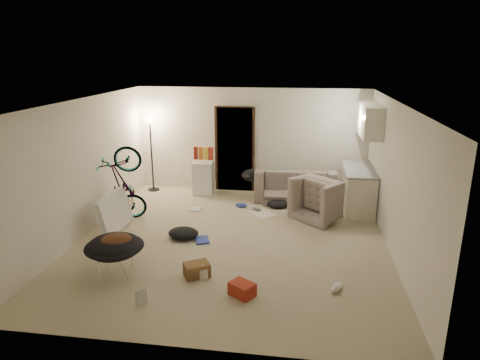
# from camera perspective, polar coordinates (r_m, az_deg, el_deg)

# --- Properties ---
(floor) EXTENTS (5.50, 6.00, 0.02)m
(floor) POSITION_cam_1_polar(r_m,az_deg,el_deg) (7.87, -1.10, -8.08)
(floor) COLOR #BCB090
(floor) RESTS_ON ground
(ceiling) EXTENTS (5.50, 6.00, 0.02)m
(ceiling) POSITION_cam_1_polar(r_m,az_deg,el_deg) (7.19, -1.21, 10.48)
(ceiling) COLOR white
(ceiling) RESTS_ON wall_back
(wall_back) EXTENTS (5.50, 0.02, 2.50)m
(wall_back) POSITION_cam_1_polar(r_m,az_deg,el_deg) (10.33, 1.55, 5.30)
(wall_back) COLOR white
(wall_back) RESTS_ON floor
(wall_front) EXTENTS (5.50, 0.02, 2.50)m
(wall_front) POSITION_cam_1_polar(r_m,az_deg,el_deg) (4.67, -7.18, -9.27)
(wall_front) COLOR white
(wall_front) RESTS_ON floor
(wall_left) EXTENTS (0.02, 6.00, 2.50)m
(wall_left) POSITION_cam_1_polar(r_m,az_deg,el_deg) (8.32, -20.26, 1.46)
(wall_left) COLOR white
(wall_left) RESTS_ON floor
(wall_right) EXTENTS (0.02, 6.00, 2.50)m
(wall_right) POSITION_cam_1_polar(r_m,az_deg,el_deg) (7.51, 20.11, -0.09)
(wall_right) COLOR white
(wall_right) RESTS_ON floor
(doorway) EXTENTS (0.85, 0.10, 2.04)m
(doorway) POSITION_cam_1_polar(r_m,az_deg,el_deg) (10.39, -0.68, 4.07)
(doorway) COLOR black
(doorway) RESTS_ON floor
(door_trim) EXTENTS (0.97, 0.04, 2.10)m
(door_trim) POSITION_cam_1_polar(r_m,az_deg,el_deg) (10.37, -0.71, 4.04)
(door_trim) COLOR #321F11
(door_trim) RESTS_ON floor
(floor_lamp) EXTENTS (0.28, 0.28, 1.81)m
(floor_lamp) POSITION_cam_1_polar(r_m,az_deg,el_deg) (10.52, -11.84, 5.47)
(floor_lamp) COLOR black
(floor_lamp) RESTS_ON floor
(kitchen_counter) EXTENTS (0.60, 1.50, 0.88)m
(kitchen_counter) POSITION_cam_1_polar(r_m,az_deg,el_deg) (9.57, 15.39, -1.24)
(kitchen_counter) COLOR silver
(kitchen_counter) RESTS_ON floor
(counter_top) EXTENTS (0.64, 1.54, 0.04)m
(counter_top) POSITION_cam_1_polar(r_m,az_deg,el_deg) (9.45, 15.60, 1.42)
(counter_top) COLOR gray
(counter_top) RESTS_ON kitchen_counter
(kitchen_uppers) EXTENTS (0.38, 1.40, 0.65)m
(kitchen_uppers) POSITION_cam_1_polar(r_m,az_deg,el_deg) (9.26, 16.91, 7.66)
(kitchen_uppers) COLOR silver
(kitchen_uppers) RESTS_ON wall_right
(sofa) EXTENTS (1.89, 0.84, 0.54)m
(sofa) POSITION_cam_1_polar(r_m,az_deg,el_deg) (9.97, 7.28, -1.08)
(sofa) COLOR #3A423A
(sofa) RESTS_ON floor
(armchair) EXTENTS (1.29, 1.28, 0.63)m
(armchair) POSITION_cam_1_polar(r_m,az_deg,el_deg) (9.01, 11.31, -2.91)
(armchair) COLOR #3A423A
(armchair) RESTS_ON floor
(bicycle) EXTENTS (1.68, 0.95, 0.92)m
(bicycle) POSITION_cam_1_polar(r_m,az_deg,el_deg) (8.94, -15.12, -2.64)
(bicycle) COLOR black
(bicycle) RESTS_ON floor
(book_asset) EXTENTS (0.28, 0.29, 0.02)m
(book_asset) POSITION_cam_1_polar(r_m,az_deg,el_deg) (6.15, -13.70, -16.02)
(book_asset) COLOR maroon
(book_asset) RESTS_ON floor
(mini_fridge) EXTENTS (0.49, 0.49, 0.80)m
(mini_fridge) POSITION_cam_1_polar(r_m,az_deg,el_deg) (10.28, -4.90, 0.29)
(mini_fridge) COLOR white
(mini_fridge) RESTS_ON floor
(snack_box_0) EXTENTS (0.11, 0.09, 0.30)m
(snack_box_0) POSITION_cam_1_polar(r_m,az_deg,el_deg) (10.17, -5.92, 3.58)
(snack_box_0) COLOR maroon
(snack_box_0) RESTS_ON mini_fridge
(snack_box_1) EXTENTS (0.11, 0.09, 0.30)m
(snack_box_1) POSITION_cam_1_polar(r_m,az_deg,el_deg) (10.14, -5.26, 3.57)
(snack_box_1) COLOR #C56818
(snack_box_1) RESTS_ON mini_fridge
(snack_box_2) EXTENTS (0.12, 0.10, 0.30)m
(snack_box_2) POSITION_cam_1_polar(r_m,az_deg,el_deg) (10.11, -4.60, 3.55)
(snack_box_2) COLOR yellow
(snack_box_2) RESTS_ON mini_fridge
(snack_box_3) EXTENTS (0.11, 0.09, 0.30)m
(snack_box_3) POSITION_cam_1_polar(r_m,az_deg,el_deg) (10.09, -3.93, 3.53)
(snack_box_3) COLOR maroon
(snack_box_3) RESTS_ON mini_fridge
(saucer_chair) EXTENTS (0.89, 0.89, 0.63)m
(saucer_chair) POSITION_cam_1_polar(r_m,az_deg,el_deg) (6.86, -16.35, -9.15)
(saucer_chair) COLOR silver
(saucer_chair) RESTS_ON floor
(hoodie) EXTENTS (0.61, 0.58, 0.22)m
(hoodie) POSITION_cam_1_polar(r_m,az_deg,el_deg) (6.74, -16.20, -7.81)
(hoodie) COLOR #522F1C
(hoodie) RESTS_ON saucer_chair
(sofa_drape) EXTENTS (0.62, 0.53, 0.28)m
(sofa_drape) POSITION_cam_1_polar(r_m,az_deg,el_deg) (9.95, 1.86, 0.63)
(sofa_drape) COLOR black
(sofa_drape) RESTS_ON sofa
(tv_box) EXTENTS (0.31, 1.09, 0.73)m
(tv_box) POSITION_cam_1_polar(r_m,az_deg,el_deg) (8.52, -16.42, -4.14)
(tv_box) COLOR silver
(tv_box) RESTS_ON floor
(drink_case_a) EXTENTS (0.46, 0.42, 0.21)m
(drink_case_a) POSITION_cam_1_polar(r_m,az_deg,el_deg) (6.68, -5.78, -11.82)
(drink_case_a) COLOR brown
(drink_case_a) RESTS_ON floor
(drink_case_b) EXTENTS (0.42, 0.39, 0.19)m
(drink_case_b) POSITION_cam_1_polar(r_m,az_deg,el_deg) (6.18, 0.29, -14.36)
(drink_case_b) COLOR maroon
(drink_case_b) RESTS_ON floor
(juicer) EXTENTS (0.16, 0.16, 0.23)m
(juicer) POSITION_cam_1_polar(r_m,az_deg,el_deg) (6.63, -4.96, -12.16)
(juicer) COLOR beige
(juicer) RESTS_ON floor
(newspaper) EXTENTS (0.68, 0.69, 0.01)m
(newspaper) POSITION_cam_1_polar(r_m,az_deg,el_deg) (9.12, 2.92, -4.45)
(newspaper) COLOR silver
(newspaper) RESTS_ON floor
(book_blue) EXTENTS (0.34, 0.39, 0.03)m
(book_blue) POSITION_cam_1_polar(r_m,az_deg,el_deg) (7.86, -5.09, -7.98)
(book_blue) COLOR #3144B3
(book_blue) RESTS_ON floor
(book_white) EXTENTS (0.23, 0.29, 0.02)m
(book_white) POSITION_cam_1_polar(r_m,az_deg,el_deg) (9.37, -5.82, -3.86)
(book_white) COLOR silver
(book_white) RESTS_ON floor
(shoe_0) EXTENTS (0.27, 0.11, 0.10)m
(shoe_0) POSITION_cam_1_polar(r_m,az_deg,el_deg) (9.44, 0.16, -3.39)
(shoe_0) COLOR #3144B3
(shoe_0) RESTS_ON floor
(shoe_1) EXTENTS (0.27, 0.23, 0.09)m
(shoe_1) POSITION_cam_1_polar(r_m,az_deg,el_deg) (9.25, 2.24, -3.84)
(shoe_1) COLOR slate
(shoe_1) RESTS_ON floor
(shoe_4) EXTENTS (0.25, 0.32, 0.11)m
(shoe_4) POSITION_cam_1_polar(r_m,az_deg,el_deg) (6.46, 12.78, -13.76)
(shoe_4) COLOR white
(shoe_4) RESTS_ON floor
(clothes_lump_a) EXTENTS (0.60, 0.53, 0.18)m
(clothes_lump_a) POSITION_cam_1_polar(r_m,az_deg,el_deg) (8.00, -7.57, -7.03)
(clothes_lump_a) COLOR black
(clothes_lump_a) RESTS_ON floor
(clothes_lump_b) EXTENTS (0.63, 0.60, 0.15)m
(clothes_lump_b) POSITION_cam_1_polar(r_m,az_deg,el_deg) (9.50, 5.11, -3.15)
(clothes_lump_b) COLOR black
(clothes_lump_b) RESTS_ON floor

